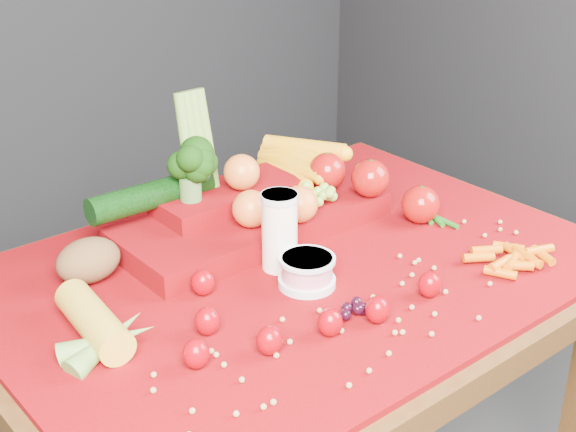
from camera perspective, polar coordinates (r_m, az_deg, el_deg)
table at (r=1.46m, az=0.50°, el=-7.18°), size 1.10×0.80×0.75m
red_cloth at (r=1.41m, az=0.52°, el=-3.72°), size 1.05×0.75×0.01m
milk_glass at (r=1.37m, az=-0.61°, el=-0.90°), size 0.06×0.06×0.14m
yogurt_bowl at (r=1.33m, az=1.36°, el=-3.88°), size 0.10×0.10×0.05m
strawberry_scatter at (r=1.22m, az=0.10°, el=-6.95°), size 0.44×0.28×0.05m
dark_grape_cluster at (r=1.26m, az=5.09°, el=-6.67°), size 0.06×0.05×0.03m
soybean_scatter at (r=1.28m, az=6.33°, el=-6.64°), size 0.84×0.24×0.01m
corn_ear at (r=1.21m, az=-13.01°, el=-8.26°), size 0.20×0.24×0.06m
potato at (r=1.38m, az=-14.01°, el=-3.09°), size 0.11×0.08×0.08m
baby_carrot_pile at (r=1.45m, az=15.72°, el=-2.91°), size 0.18×0.17×0.03m
green_bean_pile at (r=1.61m, az=9.90°, el=0.22°), size 0.14×0.12×0.01m
produce_mound at (r=1.51m, az=-2.12°, el=1.11°), size 0.60×0.37×0.27m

